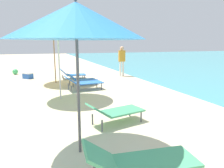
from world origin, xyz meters
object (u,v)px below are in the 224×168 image
at_px(umbrella_third, 58,30).
at_px(cooler_box, 28,76).
at_px(lounger_third_shoreside, 83,82).
at_px(lounger_second_shoreside, 115,111).
at_px(lounger_farthest_shoreside, 72,74).
at_px(lounger_second_inland, 140,160).
at_px(umbrella_farthest, 53,26).
at_px(lounger_farthest_inland, 82,79).
at_px(beach_ball, 15,72).
at_px(person_walking_near, 122,58).
at_px(umbrella_second, 76,21).

distance_m(umbrella_third, cooler_box, 5.51).
relative_size(lounger_third_shoreside, cooler_box, 2.58).
height_order(lounger_second_shoreside, lounger_farthest_shoreside, lounger_second_shoreside).
distance_m(lounger_second_inland, umbrella_third, 5.36).
distance_m(umbrella_farthest, lounger_farthest_inland, 2.84).
bearing_deg(lounger_farthest_shoreside, cooler_box, 161.92).
distance_m(lounger_second_shoreside, lounger_third_shoreside, 3.91).
bearing_deg(lounger_second_shoreside, lounger_third_shoreside, 76.57).
bearing_deg(lounger_third_shoreside, beach_ball, 113.39).
bearing_deg(lounger_farthest_inland, lounger_farthest_shoreside, 82.51).
height_order(person_walking_near, cooler_box, person_walking_near).
height_order(umbrella_farthest, cooler_box, umbrella_farthest).
bearing_deg(cooler_box, umbrella_third, -76.24).
height_order(umbrella_third, beach_ball, umbrella_third).
distance_m(lounger_second_inland, person_walking_near, 9.60).
relative_size(lounger_second_inland, beach_ball, 4.84).
bearing_deg(umbrella_farthest, beach_ball, 119.71).
xyz_separation_m(lounger_second_shoreside, person_walking_near, (2.97, 6.80, 0.75)).
bearing_deg(umbrella_second, lounger_farthest_shoreside, 81.58).
relative_size(lounger_second_shoreside, lounger_third_shoreside, 0.93).
height_order(umbrella_farthest, lounger_farthest_shoreside, umbrella_farthest).
distance_m(lounger_second_shoreside, lounger_second_inland, 2.19).
distance_m(lounger_third_shoreside, beach_ball, 6.51).
distance_m(lounger_farthest_inland, person_walking_near, 3.44).
bearing_deg(lounger_farthest_inland, umbrella_farthest, 125.22).
height_order(umbrella_second, lounger_second_shoreside, umbrella_second).
bearing_deg(beach_ball, lounger_third_shoreside, -62.13).
distance_m(umbrella_second, umbrella_third, 3.85).
bearing_deg(lounger_farthest_inland, lounger_second_shoreside, -102.68).
xyz_separation_m(lounger_farthest_shoreside, beach_ball, (-3.08, 2.76, -0.08)).
relative_size(lounger_third_shoreside, umbrella_farthest, 0.51).
bearing_deg(umbrella_third, cooler_box, 103.76).
relative_size(umbrella_third, cooler_box, 4.31).
xyz_separation_m(lounger_second_inland, person_walking_near, (3.42, 8.94, 0.73)).
xyz_separation_m(lounger_farthest_inland, beach_ball, (-3.17, 4.74, -0.11)).
relative_size(umbrella_farthest, cooler_box, 5.08).
distance_m(lounger_farthest_shoreside, cooler_box, 2.44).
relative_size(lounger_farthest_inland, person_walking_near, 0.80).
distance_m(lounger_second_shoreside, umbrella_farthest, 6.48).
bearing_deg(lounger_second_inland, umbrella_second, 125.19).
xyz_separation_m(lounger_second_shoreside, beach_ball, (-2.97, 9.66, -0.15)).
bearing_deg(beach_ball, cooler_box, -67.87).
distance_m(lounger_second_inland, cooler_box, 10.03).
xyz_separation_m(lounger_third_shoreside, cooler_box, (-2.26, 3.83, -0.17)).
distance_m(umbrella_second, lounger_farthest_shoreside, 8.27).
height_order(umbrella_second, lounger_farthest_inland, umbrella_second).
height_order(lounger_farthest_shoreside, beach_ball, lounger_farthest_shoreside).
distance_m(lounger_farthest_shoreside, person_walking_near, 2.98).
height_order(umbrella_third, lounger_farthest_inland, umbrella_third).
distance_m(lounger_third_shoreside, lounger_farthest_shoreside, 2.99).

